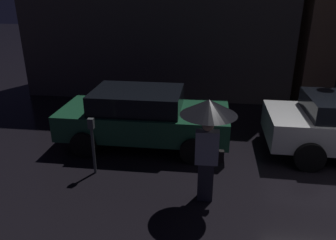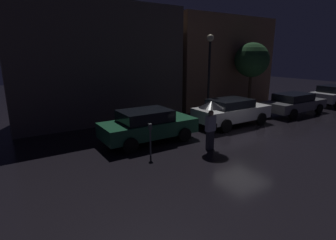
# 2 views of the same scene
# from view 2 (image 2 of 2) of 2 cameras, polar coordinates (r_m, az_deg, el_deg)

# --- Properties ---
(ground_plane) EXTENTS (60.00, 60.00, 0.00)m
(ground_plane) POSITION_cam_2_polar(r_m,az_deg,el_deg) (13.36, 15.91, -2.84)
(ground_plane) COLOR black
(building_facade_left) EXTENTS (9.50, 3.00, 6.49)m
(building_facade_left) POSITION_cam_2_polar(r_m,az_deg,el_deg) (15.66, -14.71, 11.76)
(building_facade_left) COLOR #564C47
(building_facade_left) RESTS_ON ground
(building_facade_right) EXTENTS (8.33, 3.00, 6.37)m
(building_facade_right) POSITION_cam_2_polar(r_m,az_deg,el_deg) (20.52, 11.17, 12.26)
(building_facade_right) COLOR #8C664C
(building_facade_right) RESTS_ON ground
(parked_car_green) EXTENTS (4.21, 2.00, 1.43)m
(parked_car_green) POSITION_cam_2_polar(r_m,az_deg,el_deg) (11.57, -4.41, -1.08)
(parked_car_green) COLOR #1E5638
(parked_car_green) RESTS_ON ground
(parked_car_white) EXTENTS (4.29, 2.04, 1.44)m
(parked_car_white) POSITION_cam_2_polar(r_m,az_deg,el_deg) (14.66, 13.64, 1.91)
(parked_car_white) COLOR silver
(parked_car_white) RESTS_ON ground
(parked_car_grey) EXTENTS (4.59, 1.96, 1.34)m
(parked_car_grey) POSITION_cam_2_polar(r_m,az_deg,el_deg) (18.77, 25.73, 3.36)
(parked_car_grey) COLOR slate
(parked_car_grey) RESTS_ON ground
(parked_car_silver) EXTENTS (4.04, 2.00, 1.48)m
(parked_car_silver) POSITION_cam_2_polar(r_m,az_deg,el_deg) (23.64, 32.43, 4.71)
(parked_car_silver) COLOR #B7B7BF
(parked_car_silver) RESTS_ON ground
(pedestrian_with_umbrella) EXTENTS (1.00, 1.00, 2.00)m
(pedestrian_with_umbrella) POSITION_cam_2_polar(r_m,az_deg,el_deg) (10.49, 9.37, 1.83)
(pedestrian_with_umbrella) COLOR #383842
(pedestrian_with_umbrella) RESTS_ON ground
(parking_meter) EXTENTS (0.12, 0.10, 1.28)m
(parking_meter) POSITION_cam_2_polar(r_m,az_deg,el_deg) (9.86, -3.87, -3.56)
(parking_meter) COLOR #4C5154
(parking_meter) RESTS_ON ground
(street_lamp_near) EXTENTS (0.41, 0.41, 4.88)m
(street_lamp_near) POSITION_cam_2_polar(r_m,az_deg,el_deg) (15.95, 9.01, 12.27)
(street_lamp_near) COLOR black
(street_lamp_near) RESTS_ON ground
(street_tree) EXTENTS (2.30, 2.30, 4.54)m
(street_tree) POSITION_cam_2_polar(r_m,az_deg,el_deg) (18.94, 17.78, 12.29)
(street_tree) COLOR #473323
(street_tree) RESTS_ON ground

